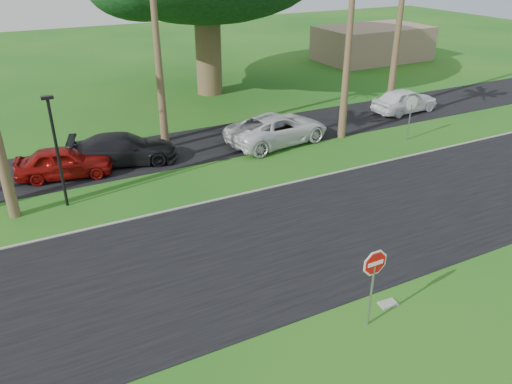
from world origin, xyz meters
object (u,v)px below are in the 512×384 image
object	(u,v)px
car_red	(64,162)
car_pickup	(405,101)
stop_sign_near	(374,273)
car_dark	(124,149)
stop_sign_far	(411,109)
car_minivan	(278,129)

from	to	relation	value
car_red	car_pickup	xyz separation A→B (m)	(20.93, 0.50, 0.04)
stop_sign_near	car_dark	bearing A→B (deg)	102.29
stop_sign_far	car_pickup	xyz separation A→B (m)	(3.33, 3.97, -1.00)
car_minivan	stop_sign_near	bearing A→B (deg)	152.75
stop_sign_far	car_minivan	world-z (taller)	stop_sign_far
car_dark	stop_sign_far	bearing A→B (deg)	-90.28
car_red	stop_sign_near	bearing A→B (deg)	-145.70
stop_sign_near	car_red	bearing A→B (deg)	112.83
car_dark	car_minivan	size ratio (longest dim) A/B	0.88
stop_sign_far	car_pickup	size ratio (longest dim) A/B	0.58
stop_sign_far	car_minivan	distance (m)	7.31
stop_sign_far	car_minivan	size ratio (longest dim) A/B	0.45
stop_sign_near	car_pickup	xyz separation A→B (m)	(14.83, 14.97, -1.00)
stop_sign_far	car_red	bearing A→B (deg)	-11.16
stop_sign_near	car_minivan	xyz separation A→B (m)	(4.83, 13.82, -0.97)
stop_sign_near	car_pickup	bearing A→B (deg)	45.26
stop_sign_near	car_pickup	size ratio (longest dim) A/B	0.58
stop_sign_far	car_dark	xyz separation A→B (m)	(-14.74, 3.85, -1.03)
car_pickup	car_red	bearing A→B (deg)	88.42
car_red	car_minivan	distance (m)	10.94
stop_sign_near	car_red	xyz separation A→B (m)	(-6.09, 14.47, -1.04)
stop_sign_far	car_red	distance (m)	17.96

